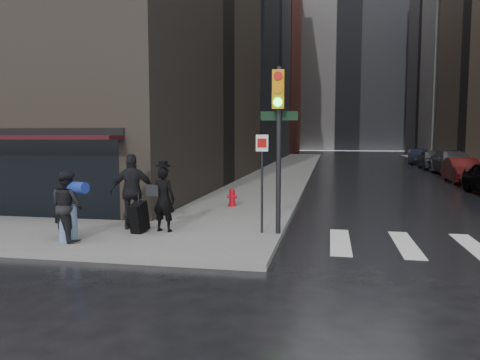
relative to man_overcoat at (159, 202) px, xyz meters
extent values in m
plane|color=black|center=(1.25, -0.63, -0.95)|extent=(140.00, 140.00, 0.00)
cube|color=slate|center=(1.25, 26.37, -0.88)|extent=(4.00, 50.00, 0.15)
cube|color=slate|center=(14.75, 26.37, -0.88)|extent=(3.00, 50.00, 0.15)
cube|color=silver|center=(4.75, 0.37, -0.95)|extent=(0.50, 3.00, 0.01)
cube|color=silver|center=(6.35, 0.37, -0.95)|extent=(0.50, 3.00, 0.01)
cube|color=silver|center=(7.95, 0.37, -0.95)|extent=(0.50, 3.00, 0.01)
cube|color=slate|center=(-11.75, 37.37, 16.05)|extent=(22.00, 24.00, 34.00)
cube|color=maroon|center=(-11.75, 61.37, 12.05)|extent=(22.00, 20.00, 26.00)
cube|color=slate|center=(7.25, 77.37, 15.05)|extent=(40.00, 12.00, 32.00)
cube|color=black|center=(-5.75, 1.42, 0.45)|extent=(8.00, 0.12, 2.60)
imported|color=black|center=(0.12, 0.06, 0.07)|extent=(0.69, 0.51, 1.74)
cylinder|color=black|center=(0.12, 0.06, 0.95)|extent=(0.37, 0.37, 0.05)
cylinder|color=black|center=(0.12, 0.06, 1.01)|extent=(0.23, 0.23, 0.14)
cube|color=black|center=(-0.17, 0.05, 0.30)|extent=(0.38, 0.17, 0.30)
cube|color=black|center=(-0.46, -0.26, -0.40)|extent=(0.39, 0.71, 0.88)
cylinder|color=black|center=(-0.46, -0.26, 0.07)|extent=(0.03, 0.03, 0.40)
imported|color=black|center=(-1.76, -1.48, 0.06)|extent=(1.05, 0.97, 1.73)
cube|color=black|center=(-2.04, -1.14, -0.28)|extent=(0.59, 0.49, 0.32)
cylinder|color=navy|center=(-1.46, -1.51, 0.52)|extent=(0.58, 0.42, 0.28)
imported|color=black|center=(-0.84, 0.25, 0.23)|extent=(1.31, 0.89, 2.06)
cylinder|color=black|center=(3.15, 0.39, 1.35)|extent=(0.13, 0.13, 4.30)
cube|color=#B7790C|center=(3.15, 0.16, 2.90)|extent=(0.30, 0.20, 0.97)
cylinder|color=red|center=(3.15, 0.05, 3.23)|extent=(0.22, 0.06, 0.21)
cylinder|color=orange|center=(3.15, 0.05, 2.90)|extent=(0.22, 0.06, 0.21)
cylinder|color=#19E533|center=(3.15, 0.05, 2.58)|extent=(0.22, 0.06, 0.21)
cylinder|color=black|center=(2.72, 0.39, 0.49)|extent=(0.06, 0.06, 2.58)
cube|color=white|center=(2.72, 0.36, 1.56)|extent=(0.32, 0.02, 0.43)
cube|color=black|center=(3.15, 0.47, 2.26)|extent=(0.97, 0.04, 0.24)
cylinder|color=#B30B17|center=(1.00, 4.73, -0.76)|extent=(0.28, 0.28, 0.09)
cylinder|color=#B30B17|center=(1.00, 4.73, -0.54)|extent=(0.21, 0.21, 0.53)
sphere|color=#B30B17|center=(1.00, 4.73, -0.25)|extent=(0.20, 0.20, 0.20)
cylinder|color=#B30B17|center=(1.00, 4.73, -0.45)|extent=(0.36, 0.15, 0.12)
imported|color=#400D0C|center=(11.86, 16.71, -0.25)|extent=(1.59, 4.32, 1.41)
imported|color=#3B3C40|center=(12.72, 22.43, -0.13)|extent=(2.55, 5.76, 1.64)
imported|color=#3A3B3F|center=(12.50, 28.15, -0.19)|extent=(1.93, 4.55, 1.54)
imported|color=black|center=(12.47, 33.87, -0.23)|extent=(1.86, 4.46, 1.44)
camera|label=1|loc=(4.45, -11.66, 1.77)|focal=35.00mm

